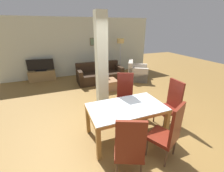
# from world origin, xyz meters

# --- Properties ---
(ground_plane) EXTENTS (18.00, 18.00, 0.00)m
(ground_plane) POSITION_xyz_m (0.00, 0.00, 0.00)
(ground_plane) COLOR olive
(back_wall) EXTENTS (7.20, 0.09, 2.70)m
(back_wall) POSITION_xyz_m (0.00, 4.99, 1.35)
(back_wall) COLOR beige
(back_wall) RESTS_ON ground_plane
(divider_pillar) EXTENTS (0.31, 0.29, 2.70)m
(divider_pillar) POSITION_xyz_m (-0.05, 1.52, 1.35)
(divider_pillar) COLOR beige
(divider_pillar) RESTS_ON ground_plane
(dining_table) EXTENTS (1.62, 0.94, 0.75)m
(dining_table) POSITION_xyz_m (0.00, 0.00, 0.59)
(dining_table) COLOR #A57235
(dining_table) RESTS_ON ground_plane
(dining_chair_far_right) EXTENTS (0.61, 0.61, 1.15)m
(dining_chair_far_right) POSITION_xyz_m (0.40, 0.89, 0.59)
(dining_chair_far_right) COLOR maroon
(dining_chair_far_right) RESTS_ON ground_plane
(dining_chair_near_left) EXTENTS (0.61, 0.61, 1.15)m
(dining_chair_near_left) POSITION_xyz_m (-0.40, -0.91, 0.59)
(dining_chair_near_left) COLOR maroon
(dining_chair_near_left) RESTS_ON ground_plane
(dining_chair_near_right) EXTENTS (0.61, 0.61, 1.15)m
(dining_chair_near_right) POSITION_xyz_m (0.41, -0.84, 0.59)
(dining_chair_near_right) COLOR maroon
(dining_chair_near_right) RESTS_ON ground_plane
(dining_chair_head_right) EXTENTS (0.46, 0.46, 1.15)m
(dining_chair_head_right) POSITION_xyz_m (1.19, 0.00, 0.59)
(dining_chair_head_right) COLOR maroon
(dining_chair_head_right) RESTS_ON ground_plane
(sofa) EXTENTS (1.94, 0.89, 0.83)m
(sofa) POSITION_xyz_m (0.51, 3.63, 0.29)
(sofa) COLOR black
(sofa) RESTS_ON ground_plane
(armchair) EXTENTS (1.21, 1.24, 0.85)m
(armchair) POSITION_xyz_m (2.18, 3.26, 0.30)
(armchair) COLOR beige
(armchair) RESTS_ON ground_plane
(coffee_table) EXTENTS (0.56, 0.59, 0.39)m
(coffee_table) POSITION_xyz_m (0.60, 2.63, 0.20)
(coffee_table) COLOR #986A45
(coffee_table) RESTS_ON ground_plane
(bottle) EXTENTS (0.08, 0.08, 0.27)m
(bottle) POSITION_xyz_m (0.59, 2.77, 0.49)
(bottle) COLOR #B2B7BC
(bottle) RESTS_ON coffee_table
(tv_stand) EXTENTS (1.12, 0.40, 0.46)m
(tv_stand) POSITION_xyz_m (-1.86, 4.71, 0.23)
(tv_stand) COLOR olive
(tv_stand) RESTS_ON ground_plane
(tv_screen) EXTENTS (1.11, 0.26, 0.52)m
(tv_screen) POSITION_xyz_m (-1.86, 4.71, 0.71)
(tv_screen) COLOR black
(tv_screen) RESTS_ON tv_stand
(floor_lamp) EXTENTS (0.34, 0.34, 1.75)m
(floor_lamp) POSITION_xyz_m (1.88, 4.46, 1.48)
(floor_lamp) COLOR #B7B7BC
(floor_lamp) RESTS_ON ground_plane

